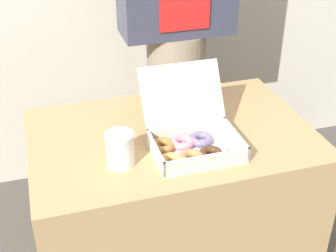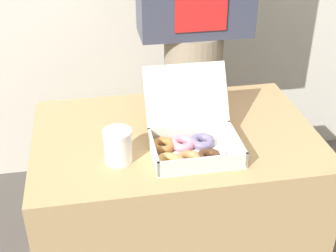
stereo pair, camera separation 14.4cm
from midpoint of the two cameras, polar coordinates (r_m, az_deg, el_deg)
table at (r=1.79m, az=-1.95°, el=-10.69°), size 0.95×0.62×0.71m
donut_box at (r=1.46m, az=0.18°, el=-1.91°), size 0.30×0.30×0.23m
coffee_cup at (r=1.40m, az=-8.79°, el=-2.90°), size 0.09×0.09×0.11m
person_customer at (r=1.99m, az=-1.10°, el=11.38°), size 0.46×0.25×1.65m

